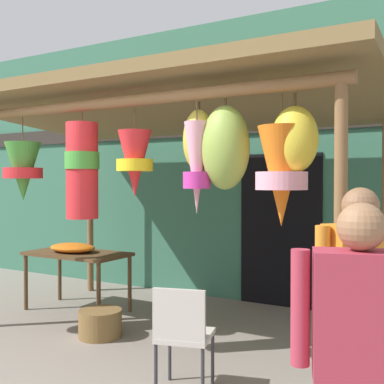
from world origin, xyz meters
TOP-DOWN VIEW (x-y plane):
  - ground_plane at (0.00, 0.00)m, footprint 30.00×30.00m
  - shop_facade at (0.00, 2.66)m, footprint 11.80×0.29m
  - market_stall_canopy at (-0.16, 0.60)m, footprint 4.64×2.63m
  - display_table at (-1.65, 1.03)m, footprint 1.31×0.68m
  - flower_heap_on_table at (-1.69, 1.00)m, footprint 0.63×0.44m
  - folding_chair at (0.75, -0.38)m, footprint 0.49×0.49m
  - wicker_basket_by_table at (-0.72, 0.38)m, footprint 0.45×0.45m
  - vendor_in_orange at (2.07, -0.56)m, footprint 0.43×0.46m
  - customer_foreground at (2.22, -1.33)m, footprint 0.57×0.33m

SIDE VIEW (x-z plane):
  - ground_plane at x=0.00m, z-range 0.00..0.00m
  - wicker_basket_by_table at x=-0.72m, z-range 0.00..0.29m
  - folding_chair at x=0.75m, z-range 0.08..0.92m
  - display_table at x=-1.65m, z-range 0.29..1.03m
  - flower_heap_on_table at x=-1.69m, z-range 0.74..0.86m
  - customer_foreground at x=2.22m, z-range 0.13..1.67m
  - vendor_in_orange at x=2.07m, z-range 0.14..1.74m
  - shop_facade at x=0.00m, z-range 0.00..3.87m
  - market_stall_canopy at x=-0.16m, z-range 0.89..3.50m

